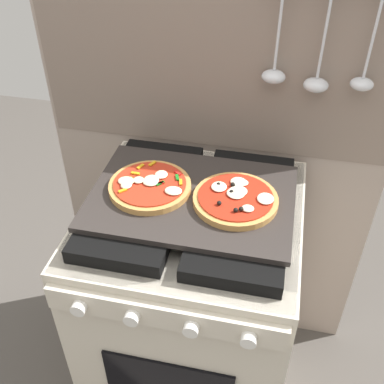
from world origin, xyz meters
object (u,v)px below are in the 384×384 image
(baking_tray, at_px, (192,197))
(pizza_right, at_px, (236,198))
(pizza_left, at_px, (150,186))
(stove, at_px, (192,305))

(baking_tray, bearing_deg, pizza_right, -2.40)
(pizza_left, distance_m, pizza_right, 0.23)
(baking_tray, xyz_separation_m, pizza_left, (-0.12, -0.00, 0.02))
(baking_tray, height_order, pizza_left, pizza_left)
(pizza_left, bearing_deg, stove, -0.73)
(stove, xyz_separation_m, pizza_right, (0.12, -0.00, 0.48))
(pizza_left, bearing_deg, pizza_right, -1.17)
(stove, relative_size, pizza_right, 4.06)
(stove, relative_size, baking_tray, 1.67)
(pizza_left, height_order, pizza_right, pizza_right)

